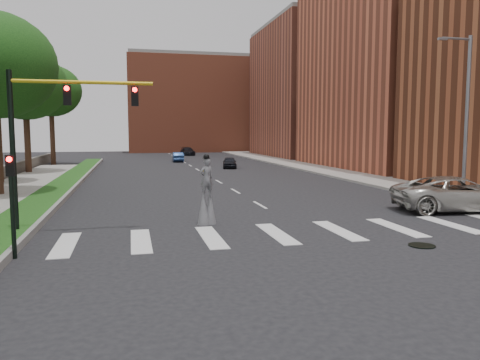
# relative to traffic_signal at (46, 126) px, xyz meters

# --- Properties ---
(ground_plane) EXTENTS (160.00, 160.00, 0.00)m
(ground_plane) POSITION_rel_traffic_signal_xyz_m (9.78, -3.00, -4.15)
(ground_plane) COLOR black
(ground_plane) RESTS_ON ground
(grass_median) EXTENTS (2.00, 60.00, 0.25)m
(grass_median) POSITION_rel_traffic_signal_xyz_m (-1.72, 17.00, -4.03)
(grass_median) COLOR #1A4814
(grass_median) RESTS_ON ground
(median_curb) EXTENTS (0.20, 60.00, 0.28)m
(median_curb) POSITION_rel_traffic_signal_xyz_m (-0.67, 17.00, -4.01)
(median_curb) COLOR gray
(median_curb) RESTS_ON ground
(sidewalk_right) EXTENTS (5.00, 90.00, 0.18)m
(sidewalk_right) POSITION_rel_traffic_signal_xyz_m (22.28, 22.00, -4.06)
(sidewalk_right) COLOR gray
(sidewalk_right) RESTS_ON ground
(manhole) EXTENTS (0.90, 0.90, 0.04)m
(manhole) POSITION_rel_traffic_signal_xyz_m (12.78, -5.00, -4.13)
(manhole) COLOR black
(manhole) RESTS_ON ground
(building_mid) EXTENTS (16.00, 22.00, 24.00)m
(building_mid) POSITION_rel_traffic_signal_xyz_m (31.78, 27.00, 7.85)
(building_mid) COLOR #BB593B
(building_mid) RESTS_ON ground
(building_far) EXTENTS (16.00, 22.00, 20.00)m
(building_far) POSITION_rel_traffic_signal_xyz_m (31.78, 51.00, 5.85)
(building_far) COLOR #9F4F3B
(building_far) RESTS_ON ground
(building_backdrop) EXTENTS (26.00, 14.00, 18.00)m
(building_backdrop) POSITION_rel_traffic_signal_xyz_m (15.78, 75.00, 4.85)
(building_backdrop) COLOR #BB593B
(building_backdrop) RESTS_ON ground
(streetlight) EXTENTS (2.05, 0.20, 9.00)m
(streetlight) POSITION_rel_traffic_signal_xyz_m (20.68, 3.00, 0.75)
(streetlight) COLOR slate
(streetlight) RESTS_ON ground
(traffic_signal) EXTENTS (5.30, 0.23, 6.20)m
(traffic_signal) POSITION_rel_traffic_signal_xyz_m (0.00, 0.00, 0.00)
(traffic_signal) COLOR black
(traffic_signal) RESTS_ON ground
(secondary_signal) EXTENTS (0.25, 0.21, 3.23)m
(secondary_signal) POSITION_rel_traffic_signal_xyz_m (-0.52, -3.50, -2.20)
(secondary_signal) COLOR black
(secondary_signal) RESTS_ON ground
(stilt_performer) EXTENTS (0.82, 0.63, 3.00)m
(stilt_performer) POSITION_rel_traffic_signal_xyz_m (6.17, 0.50, -2.98)
(stilt_performer) COLOR #341F14
(stilt_performer) RESTS_ON ground
(suv_crossing) EXTENTS (6.58, 3.87, 1.72)m
(suv_crossing) POSITION_rel_traffic_signal_xyz_m (18.78, 0.91, -3.29)
(suv_crossing) COLOR beige
(suv_crossing) RESTS_ON ground
(car_near) EXTENTS (2.04, 3.74, 1.21)m
(car_near) POSITION_rel_traffic_signal_xyz_m (13.44, 30.18, -3.55)
(car_near) COLOR black
(car_near) RESTS_ON ground
(car_mid) EXTENTS (1.47, 3.85, 1.25)m
(car_mid) POSITION_rel_traffic_signal_xyz_m (9.07, 41.99, -3.52)
(car_mid) COLOR navy
(car_mid) RESTS_ON ground
(car_far) EXTENTS (2.22, 4.70, 1.33)m
(car_far) POSITION_rel_traffic_signal_xyz_m (12.26, 58.12, -3.49)
(car_far) COLOR black
(car_far) RESTS_ON ground
(tree_4) EXTENTS (7.49, 7.49, 11.36)m
(tree_4) POSITION_rel_traffic_signal_xyz_m (-6.20, 27.78, 4.00)
(tree_4) COLOR #341F14
(tree_4) RESTS_ON ground
(tree_5) EXTENTS (7.02, 7.02, 11.62)m
(tree_5) POSITION_rel_traffic_signal_xyz_m (-5.80, 39.63, 4.45)
(tree_5) COLOR #341F14
(tree_5) RESTS_ON ground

